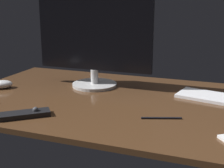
{
  "coord_description": "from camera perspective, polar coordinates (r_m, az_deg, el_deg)",
  "views": [
    {
      "loc": [
        40.26,
        -119.3,
        42.76
      ],
      "look_at": [
        -4.01,
        0.98,
        8.0
      ],
      "focal_mm": 50.46,
      "sensor_mm": 36.0,
      "label": 1
    }
  ],
  "objects": [
    {
      "name": "computer_mouse",
      "position": [
        1.57,
        -19.32,
        -0.06
      ],
      "size": [
        11.47,
        10.86,
        3.8
      ],
      "primitive_type": "ellipsoid",
      "rotation": [
        0.0,
        0.0,
        0.66
      ],
      "color": "silver",
      "rests_on": "desk"
    },
    {
      "name": "desk",
      "position": [
        1.33,
        1.48,
        -3.18
      ],
      "size": [
        140.0,
        84.0,
        2.0
      ],
      "primitive_type": "cube",
      "color": "#4C301C",
      "rests_on": "ground"
    },
    {
      "name": "keyboard",
      "position": [
        1.39,
        19.63,
        -2.57
      ],
      "size": [
        40.22,
        22.29,
        1.27
      ],
      "primitive_type": "cube",
      "rotation": [
        0.0,
        0.0,
        -0.22
      ],
      "color": "white",
      "rests_on": "desk"
    },
    {
      "name": "pen",
      "position": [
        1.12,
        8.94,
        -6.11
      ],
      "size": [
        13.7,
        5.43,
        0.74
      ],
      "primitive_type": "cylinder",
      "rotation": [
        0.0,
        1.57,
        0.34
      ],
      "color": "black",
      "rests_on": "desk"
    },
    {
      "name": "media_remote",
      "position": [
        1.17,
        -15.48,
        -5.29
      ],
      "size": [
        17.58,
        15.89,
        3.26
      ],
      "rotation": [
        0.0,
        0.0,
        0.69
      ],
      "color": "black",
      "rests_on": "desk"
    },
    {
      "name": "monitor",
      "position": [
        1.48,
        -3.29,
        8.16
      ],
      "size": [
        55.84,
        21.39,
        44.42
      ],
      "rotation": [
        0.0,
        0.0,
        -0.0
      ],
      "color": "silver",
      "rests_on": "desk"
    }
  ]
}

